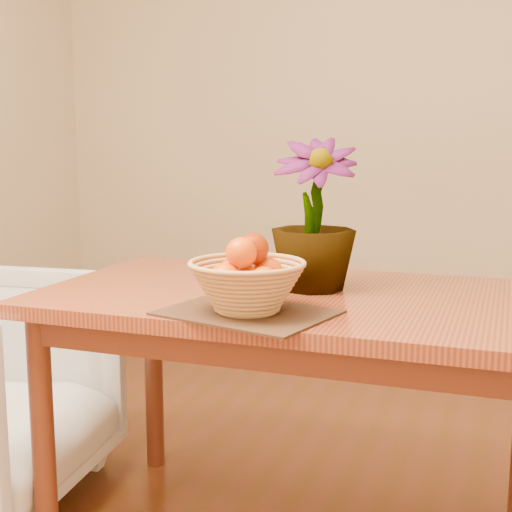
% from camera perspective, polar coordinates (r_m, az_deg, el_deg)
% --- Properties ---
extents(wall_back, '(4.00, 0.02, 2.70)m').
position_cam_1_polar(wall_back, '(3.84, 11.83, 11.82)').
color(wall_back, beige).
rests_on(wall_back, floor).
extents(table, '(1.40, 0.80, 0.75)m').
position_cam_1_polar(table, '(2.00, 3.16, -5.37)').
color(table, brown).
rests_on(table, floor).
extents(placemat, '(0.45, 0.38, 0.01)m').
position_cam_1_polar(placemat, '(1.73, -0.71, -4.55)').
color(placemat, '#3B2315').
rests_on(placemat, table).
extents(wicker_basket, '(0.29, 0.29, 0.12)m').
position_cam_1_polar(wicker_basket, '(1.72, -0.71, -2.60)').
color(wicker_basket, tan).
rests_on(wicker_basket, placemat).
extents(orange_pile, '(0.18, 0.19, 0.14)m').
position_cam_1_polar(orange_pile, '(1.71, -0.64, -0.79)').
color(orange_pile, '#E05303').
rests_on(orange_pile, wicker_basket).
extents(potted_plant, '(0.29, 0.29, 0.42)m').
position_cam_1_polar(potted_plant, '(1.98, 4.63, 3.33)').
color(potted_plant, '#154614').
rests_on(potted_plant, table).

